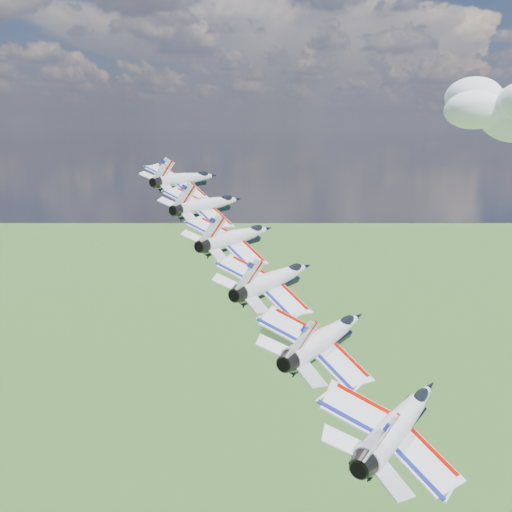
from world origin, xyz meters
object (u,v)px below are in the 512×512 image
(jet_3, at_px, (276,279))
(jet_4, at_px, (327,336))
(jet_5, at_px, (402,420))
(jet_1, at_px, (210,204))
(jet_0, at_px, (187,179))
(jet_2, at_px, (239,236))

(jet_3, bearing_deg, jet_4, -32.99)
(jet_3, height_order, jet_5, jet_3)
(jet_5, bearing_deg, jet_1, 147.01)
(jet_1, relative_size, jet_4, 1.00)
(jet_3, relative_size, jet_5, 1.00)
(jet_1, bearing_deg, jet_4, -32.99)
(jet_4, xyz_separation_m, jet_5, (8.38, -9.22, -2.95))
(jet_1, relative_size, jet_3, 1.00)
(jet_0, height_order, jet_5, jet_0)
(jet_2, distance_m, jet_4, 25.61)
(jet_0, height_order, jet_4, jet_0)
(jet_1, height_order, jet_3, jet_1)
(jet_1, height_order, jet_2, jet_1)
(jet_3, bearing_deg, jet_1, 147.01)
(jet_2, bearing_deg, jet_5, -32.99)
(jet_0, relative_size, jet_4, 1.00)
(jet_1, xyz_separation_m, jet_2, (8.38, -9.22, -2.95))
(jet_3, xyz_separation_m, jet_4, (8.38, -9.22, -2.95))
(jet_0, relative_size, jet_2, 1.00)
(jet_2, height_order, jet_4, jet_2)
(jet_0, xyz_separation_m, jet_1, (8.38, -9.22, -2.95))
(jet_2, height_order, jet_3, jet_2)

